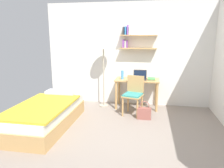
{
  "coord_description": "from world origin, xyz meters",
  "views": [
    {
      "loc": [
        0.49,
        -3.47,
        1.75
      ],
      "look_at": [
        -0.22,
        0.51,
        0.85
      ],
      "focal_mm": 34.09,
      "sensor_mm": 36.0,
      "label": 1
    }
  ],
  "objects_px": {
    "standing_lamp": "(103,47)",
    "laptop": "(140,77)",
    "desk_chair": "(134,93)",
    "bed": "(46,115)",
    "handbag": "(144,113)",
    "desk": "(137,84)",
    "book_stack": "(151,79)",
    "water_bottle": "(122,75)"
  },
  "relations": [
    {
      "from": "standing_lamp",
      "to": "laptop",
      "type": "distance_m",
      "value": 1.15
    },
    {
      "from": "desk_chair",
      "to": "laptop",
      "type": "bearing_deg",
      "value": 77.92
    },
    {
      "from": "bed",
      "to": "standing_lamp",
      "type": "height_order",
      "value": "standing_lamp"
    },
    {
      "from": "desk_chair",
      "to": "handbag",
      "type": "bearing_deg",
      "value": -45.05
    },
    {
      "from": "desk_chair",
      "to": "standing_lamp",
      "type": "relative_size",
      "value": 0.52
    },
    {
      "from": "desk",
      "to": "book_stack",
      "type": "xyz_separation_m",
      "value": [
        0.35,
        -0.05,
        0.16
      ]
    },
    {
      "from": "bed",
      "to": "desk",
      "type": "xyz_separation_m",
      "value": [
        1.7,
        1.49,
        0.35
      ]
    },
    {
      "from": "book_stack",
      "to": "handbag",
      "type": "bearing_deg",
      "value": -100.59
    },
    {
      "from": "desk",
      "to": "book_stack",
      "type": "distance_m",
      "value": 0.39
    },
    {
      "from": "standing_lamp",
      "to": "water_bottle",
      "type": "relative_size",
      "value": 7.74
    },
    {
      "from": "desk",
      "to": "standing_lamp",
      "type": "distance_m",
      "value": 1.23
    },
    {
      "from": "water_bottle",
      "to": "desk_chair",
      "type": "bearing_deg",
      "value": -53.22
    },
    {
      "from": "bed",
      "to": "water_bottle",
      "type": "relative_size",
      "value": 9.01
    },
    {
      "from": "handbag",
      "to": "desk_chair",
      "type": "bearing_deg",
      "value": 134.95
    },
    {
      "from": "bed",
      "to": "water_bottle",
      "type": "height_order",
      "value": "water_bottle"
    },
    {
      "from": "desk_chair",
      "to": "handbag",
      "type": "distance_m",
      "value": 0.51
    },
    {
      "from": "desk",
      "to": "standing_lamp",
      "type": "bearing_deg",
      "value": -177.66
    },
    {
      "from": "standing_lamp",
      "to": "desk",
      "type": "bearing_deg",
      "value": 2.34
    },
    {
      "from": "laptop",
      "to": "book_stack",
      "type": "height_order",
      "value": "laptop"
    },
    {
      "from": "standing_lamp",
      "to": "book_stack",
      "type": "bearing_deg",
      "value": -0.56
    },
    {
      "from": "bed",
      "to": "book_stack",
      "type": "relative_size",
      "value": 8.5
    },
    {
      "from": "desk_chair",
      "to": "laptop",
      "type": "relative_size",
      "value": 2.7
    },
    {
      "from": "desk_chair",
      "to": "handbag",
      "type": "xyz_separation_m",
      "value": [
        0.26,
        -0.26,
        -0.36
      ]
    },
    {
      "from": "handbag",
      "to": "standing_lamp",
      "type": "bearing_deg",
      "value": 145.55
    },
    {
      "from": "desk_chair",
      "to": "book_stack",
      "type": "xyz_separation_m",
      "value": [
        0.39,
        0.45,
        0.26
      ]
    },
    {
      "from": "desk_chair",
      "to": "book_stack",
      "type": "bearing_deg",
      "value": 49.18
    },
    {
      "from": "desk_chair",
      "to": "book_stack",
      "type": "height_order",
      "value": "desk_chair"
    },
    {
      "from": "desk",
      "to": "laptop",
      "type": "bearing_deg",
      "value": 6.41
    },
    {
      "from": "bed",
      "to": "desk_chair",
      "type": "xyz_separation_m",
      "value": [
        1.65,
        0.99,
        0.26
      ]
    },
    {
      "from": "water_bottle",
      "to": "laptop",
      "type": "bearing_deg",
      "value": 11.14
    },
    {
      "from": "bed",
      "to": "standing_lamp",
      "type": "xyz_separation_m",
      "value": [
        0.86,
        1.46,
        1.26
      ]
    },
    {
      "from": "water_bottle",
      "to": "bed",
      "type": "bearing_deg",
      "value": -133.38
    },
    {
      "from": "standing_lamp",
      "to": "handbag",
      "type": "distance_m",
      "value": 1.87
    },
    {
      "from": "laptop",
      "to": "book_stack",
      "type": "xyz_separation_m",
      "value": [
        0.28,
        -0.05,
        -0.03
      ]
    },
    {
      "from": "desk_chair",
      "to": "standing_lamp",
      "type": "xyz_separation_m",
      "value": [
        -0.8,
        0.46,
        1.0
      ]
    },
    {
      "from": "desk",
      "to": "laptop",
      "type": "xyz_separation_m",
      "value": [
        0.07,
        0.01,
        0.19
      ]
    },
    {
      "from": "desk_chair",
      "to": "handbag",
      "type": "height_order",
      "value": "desk_chair"
    },
    {
      "from": "bed",
      "to": "water_bottle",
      "type": "xyz_separation_m",
      "value": [
        1.34,
        1.41,
        0.6
      ]
    },
    {
      "from": "laptop",
      "to": "handbag",
      "type": "distance_m",
      "value": 1.01
    },
    {
      "from": "water_bottle",
      "to": "book_stack",
      "type": "relative_size",
      "value": 0.94
    },
    {
      "from": "standing_lamp",
      "to": "laptop",
      "type": "height_order",
      "value": "standing_lamp"
    },
    {
      "from": "desk_chair",
      "to": "standing_lamp",
      "type": "bearing_deg",
      "value": 149.73
    }
  ]
}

